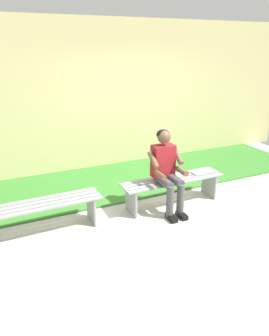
% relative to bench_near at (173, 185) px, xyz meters
% --- Properties ---
extents(ground_plane, '(10.00, 7.00, 0.04)m').
position_rel_bench_near_xyz_m(ground_plane, '(1.05, 1.00, -0.36)').
color(ground_plane, beige).
extents(grass_strip, '(9.00, 1.94, 0.03)m').
position_rel_bench_near_xyz_m(grass_strip, '(1.05, -1.32, -0.32)').
color(grass_strip, '#387A2D').
rests_on(grass_strip, ground).
extents(brick_wall, '(9.50, 0.24, 2.93)m').
position_rel_bench_near_xyz_m(brick_wall, '(0.50, -2.24, 1.12)').
color(brick_wall, '#D1C684').
rests_on(brick_wall, ground).
extents(bench_near, '(1.71, 0.44, 0.45)m').
position_rel_bench_near_xyz_m(bench_near, '(0.00, 0.00, 0.00)').
color(bench_near, gray).
rests_on(bench_near, ground).
extents(bench_far, '(1.76, 0.44, 0.45)m').
position_rel_bench_near_xyz_m(bench_far, '(2.10, 0.00, 0.00)').
color(bench_far, gray).
rests_on(bench_far, ground).
extents(person_seated, '(0.50, 0.69, 1.25)m').
position_rel_bench_near_xyz_m(person_seated, '(0.18, 0.10, 0.35)').
color(person_seated, maroon).
rests_on(person_seated, ground).
extents(apple, '(0.08, 0.08, 0.08)m').
position_rel_bench_near_xyz_m(apple, '(-0.28, -0.03, 0.14)').
color(apple, red).
rests_on(apple, bench_near).
extents(book_open, '(0.42, 0.17, 0.02)m').
position_rel_bench_near_xyz_m(book_open, '(-0.60, -0.02, 0.12)').
color(book_open, white).
rests_on(book_open, bench_near).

